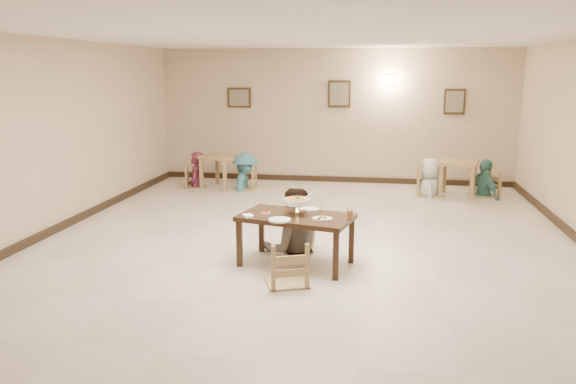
% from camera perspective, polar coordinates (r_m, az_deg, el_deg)
% --- Properties ---
extents(floor, '(10.00, 10.00, 0.00)m').
position_cam_1_polar(floor, '(8.20, 1.71, -5.51)').
color(floor, beige).
rests_on(floor, ground).
extents(ceiling, '(10.00, 10.00, 0.00)m').
position_cam_1_polar(ceiling, '(7.83, 1.86, 15.91)').
color(ceiling, white).
rests_on(ceiling, wall_back).
extents(wall_back, '(10.00, 0.00, 10.00)m').
position_cam_1_polar(wall_back, '(12.83, 4.75, 7.68)').
color(wall_back, '#CEB395').
rests_on(wall_back, floor).
extents(wall_front, '(10.00, 0.00, 10.00)m').
position_cam_1_polar(wall_front, '(3.09, -10.59, -6.57)').
color(wall_front, '#CEB395').
rests_on(wall_front, floor).
extents(wall_left, '(0.00, 10.00, 10.00)m').
position_cam_1_polar(wall_left, '(9.28, -23.60, 5.04)').
color(wall_left, '#CEB395').
rests_on(wall_left, floor).
extents(baseboard_back, '(8.00, 0.06, 0.12)m').
position_cam_1_polar(baseboard_back, '(12.99, 4.63, 1.32)').
color(baseboard_back, black).
rests_on(baseboard_back, floor).
extents(baseboard_left, '(0.06, 10.00, 0.12)m').
position_cam_1_polar(baseboard_left, '(9.53, -22.72, -3.57)').
color(baseboard_left, black).
rests_on(baseboard_left, floor).
extents(picture_a, '(0.55, 0.04, 0.45)m').
position_cam_1_polar(picture_a, '(13.12, -4.99, 9.52)').
color(picture_a, '#332413').
rests_on(picture_a, wall_back).
extents(picture_b, '(0.50, 0.04, 0.60)m').
position_cam_1_polar(picture_b, '(12.75, 5.23, 9.89)').
color(picture_b, '#332413').
rests_on(picture_b, wall_back).
extents(picture_c, '(0.45, 0.04, 0.55)m').
position_cam_1_polar(picture_c, '(12.82, 16.56, 8.79)').
color(picture_c, '#332413').
rests_on(picture_c, wall_back).
extents(wall_sconce, '(0.16, 0.05, 0.22)m').
position_cam_1_polar(wall_sconce, '(12.71, 10.30, 11.10)').
color(wall_sconce, '#FFD88C').
rests_on(wall_sconce, wall_back).
extents(main_table, '(1.57, 1.10, 0.67)m').
position_cam_1_polar(main_table, '(7.27, 0.82, -2.98)').
color(main_table, '#331E10').
rests_on(main_table, floor).
extents(chair_far, '(0.43, 0.43, 0.92)m').
position_cam_1_polar(chair_far, '(8.02, 0.72, -2.52)').
color(chair_far, tan).
rests_on(chair_far, floor).
extents(chair_near, '(0.48, 0.48, 1.03)m').
position_cam_1_polar(chair_near, '(6.63, -0.15, -5.16)').
color(chair_near, tan).
rests_on(chair_near, floor).
extents(main_diner, '(1.04, 0.92, 1.80)m').
position_cam_1_polar(main_diner, '(7.80, 0.53, 0.40)').
color(main_diner, gray).
rests_on(main_diner, floor).
extents(curry_warmer, '(0.37, 0.33, 0.30)m').
position_cam_1_polar(curry_warmer, '(7.24, 0.94, -0.98)').
color(curry_warmer, silver).
rests_on(curry_warmer, main_table).
extents(rice_plate_far, '(0.28, 0.28, 0.06)m').
position_cam_1_polar(rice_plate_far, '(7.53, 2.15, -1.73)').
color(rice_plate_far, white).
rests_on(rice_plate_far, main_table).
extents(rice_plate_near, '(0.28, 0.28, 0.06)m').
position_cam_1_polar(rice_plate_near, '(6.98, -0.85, -2.82)').
color(rice_plate_near, white).
rests_on(rice_plate_near, main_table).
extents(fried_plate, '(0.26, 0.26, 0.06)m').
position_cam_1_polar(fried_plate, '(7.04, 3.50, -2.67)').
color(fried_plate, white).
rests_on(fried_plate, main_table).
extents(chili_dish, '(0.11, 0.11, 0.02)m').
position_cam_1_polar(chili_dish, '(7.33, -2.27, -2.13)').
color(chili_dish, white).
rests_on(chili_dish, main_table).
extents(napkin_cutlery, '(0.20, 0.24, 0.03)m').
position_cam_1_polar(napkin_cutlery, '(7.18, -4.03, -2.43)').
color(napkin_cutlery, white).
rests_on(napkin_cutlery, main_table).
extents(drink_glass, '(0.07, 0.07, 0.15)m').
position_cam_1_polar(drink_glass, '(7.07, 6.29, -2.24)').
color(drink_glass, white).
rests_on(drink_glass, main_table).
extents(bg_table_left, '(0.91, 0.91, 0.72)m').
position_cam_1_polar(bg_table_left, '(12.25, -6.86, 3.13)').
color(bg_table_left, '#A27F4E').
rests_on(bg_table_left, floor).
extents(bg_table_right, '(0.86, 0.86, 0.71)m').
position_cam_1_polar(bg_table_right, '(11.86, 16.92, 2.34)').
color(bg_table_right, '#A27F4E').
rests_on(bg_table_right, floor).
extents(bg_chair_ll, '(0.43, 0.43, 0.92)m').
position_cam_1_polar(bg_chair_ll, '(12.39, -9.36, 2.56)').
color(bg_chair_ll, tan).
rests_on(bg_chair_ll, floor).
extents(bg_chair_lr, '(0.42, 0.42, 0.90)m').
position_cam_1_polar(bg_chair_lr, '(12.11, -4.34, 2.42)').
color(bg_chair_lr, tan).
rests_on(bg_chair_lr, floor).
extents(bg_chair_rl, '(0.51, 0.51, 1.09)m').
position_cam_1_polar(bg_chair_rl, '(11.80, 14.29, 2.28)').
color(bg_chair_rl, tan).
rests_on(bg_chair_rl, floor).
extents(bg_chair_rr, '(0.47, 0.47, 1.00)m').
position_cam_1_polar(bg_chair_rr, '(12.01, 19.45, 1.92)').
color(bg_chair_rr, tan).
rests_on(bg_chair_rr, floor).
extents(bg_diner_a, '(0.45, 0.62, 1.57)m').
position_cam_1_polar(bg_diner_a, '(12.35, -9.41, 4.04)').
color(bg_diner_a, '#602336').
rests_on(bg_diner_a, floor).
extents(bg_diner_b, '(0.67, 1.06, 1.56)m').
position_cam_1_polar(bg_diner_b, '(12.06, -4.37, 3.97)').
color(bg_diner_b, teal).
rests_on(bg_diner_b, floor).
extents(bg_diner_c, '(0.50, 0.76, 1.53)m').
position_cam_1_polar(bg_diner_c, '(11.77, 14.34, 3.33)').
color(bg_diner_c, silver).
rests_on(bg_diner_c, floor).
extents(bg_diner_d, '(0.73, 0.97, 1.53)m').
position_cam_1_polar(bg_diner_d, '(11.97, 19.53, 3.16)').
color(bg_diner_d, '#428273').
rests_on(bg_diner_d, floor).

